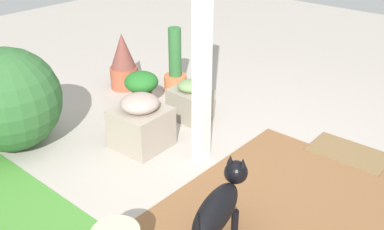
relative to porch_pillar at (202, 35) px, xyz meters
The scene contains 10 objects.
ground_plane 1.11m from the porch_pillar, 155.59° to the left, with size 12.00×12.00×0.00m, color #AEA49A.
porch_pillar is the anchor object (origin of this frame).
stone_planter_nearest 1.19m from the porch_pillar, 42.04° to the right, with size 0.38×0.34×0.40m.
stone_planter_near 1.03m from the porch_pillar, 17.56° to the left, with size 0.46×0.45×0.50m.
round_shrub 1.78m from the porch_pillar, 32.77° to the left, with size 0.90×0.90×0.90m, color #2E5F2E.
terracotta_pot_tall 1.67m from the porch_pillar, 38.71° to the right, with size 0.26×0.26×0.74m.
terracotta_pot_broad 1.43m from the porch_pillar, 18.20° to the right, with size 0.35×0.35×0.40m.
terracotta_pot_spiky 1.92m from the porch_pillar, 20.06° to the right, with size 0.32×0.32×0.64m.
dog 1.28m from the porch_pillar, 136.29° to the left, with size 0.33×0.70×0.48m.
doormat 1.67m from the porch_pillar, 136.44° to the right, with size 0.65×0.40×0.03m, color brown.
Camera 1 is at (-1.86, 2.39, 2.05)m, focal length 41.62 mm.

